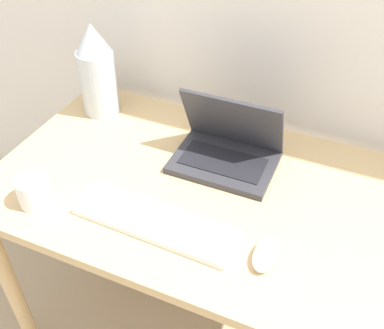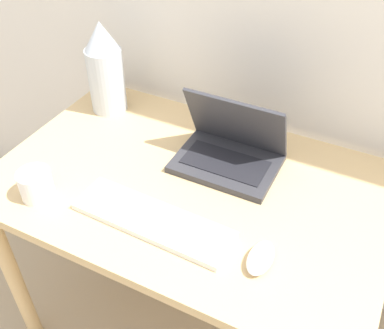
# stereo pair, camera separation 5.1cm
# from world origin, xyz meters

# --- Properties ---
(desk) EXTENTS (1.11, 0.72, 0.74)m
(desk) POSITION_xyz_m (0.00, 0.36, 0.64)
(desk) COLOR tan
(desk) RESTS_ON ground_plane
(laptop) EXTENTS (0.30, 0.22, 0.22)m
(laptop) POSITION_xyz_m (0.07, 0.49, 0.79)
(laptop) COLOR #333338
(laptop) RESTS_ON desk
(keyboard) EXTENTS (0.43, 0.14, 0.02)m
(keyboard) POSITION_xyz_m (-0.01, 0.18, 0.75)
(keyboard) COLOR white
(keyboard) RESTS_ON desk
(mouse) EXTENTS (0.06, 0.11, 0.03)m
(mouse) POSITION_xyz_m (0.28, 0.18, 0.75)
(mouse) COLOR white
(mouse) RESTS_ON desk
(vase) EXTENTS (0.12, 0.12, 0.31)m
(vase) POSITION_xyz_m (-0.42, 0.58, 0.89)
(vase) COLOR silver
(vase) RESTS_ON desk
(mug) EXTENTS (0.09, 0.09, 0.08)m
(mug) POSITION_xyz_m (-0.34, 0.12, 0.78)
(mug) COLOR white
(mug) RESTS_ON desk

